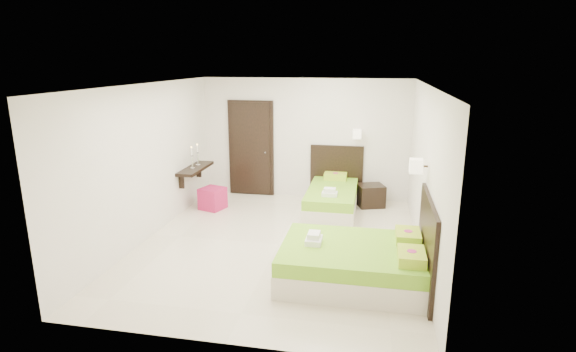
% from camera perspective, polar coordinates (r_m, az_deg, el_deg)
% --- Properties ---
extents(floor, '(5.50, 5.50, 0.00)m').
position_cam_1_polar(floor, '(7.54, -1.19, -8.65)').
color(floor, beige).
rests_on(floor, ground).
extents(bed_single, '(1.14, 1.90, 1.57)m').
position_cam_1_polar(bed_single, '(9.09, 5.66, -2.69)').
color(bed_single, beige).
rests_on(bed_single, ground).
extents(bed_double, '(1.97, 1.67, 1.63)m').
position_cam_1_polar(bed_double, '(6.33, 8.96, -10.66)').
color(bed_double, beige).
rests_on(bed_double, ground).
extents(nightstand, '(0.64, 0.60, 0.46)m').
position_cam_1_polar(nightstand, '(9.51, 10.45, -2.45)').
color(nightstand, black).
rests_on(nightstand, ground).
extents(ottoman, '(0.55, 0.55, 0.44)m').
position_cam_1_polar(ottoman, '(9.32, -9.55, -2.82)').
color(ottoman, '#A01546').
rests_on(ottoman, ground).
extents(door, '(1.02, 0.15, 2.14)m').
position_cam_1_polar(door, '(10.03, -4.71, 3.46)').
color(door, black).
rests_on(door, ground).
extents(console_shelf, '(0.35, 1.20, 0.78)m').
position_cam_1_polar(console_shelf, '(9.35, -11.72, 0.92)').
color(console_shelf, black).
rests_on(console_shelf, ground).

